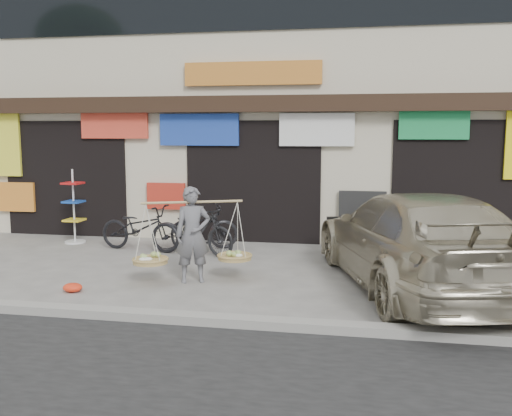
% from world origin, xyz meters
% --- Properties ---
extents(ground, '(70.00, 70.00, 0.00)m').
position_xyz_m(ground, '(0.00, 0.00, 0.00)').
color(ground, gray).
rests_on(ground, ground).
extents(kerb, '(70.00, 0.25, 0.12)m').
position_xyz_m(kerb, '(0.00, -2.00, 0.06)').
color(kerb, gray).
rests_on(kerb, ground).
extents(shophouse_block, '(14.00, 6.32, 7.00)m').
position_xyz_m(shophouse_block, '(-0.00, 6.42, 3.45)').
color(shophouse_block, beige).
rests_on(shophouse_block, ground).
extents(street_vendor, '(1.85, 1.08, 1.58)m').
position_xyz_m(street_vendor, '(-0.32, -0.03, 0.73)').
color(street_vendor, slate).
rests_on(street_vendor, ground).
extents(bike_0, '(1.92, 0.96, 0.97)m').
position_xyz_m(bike_0, '(-2.12, 2.12, 0.48)').
color(bike_0, black).
rests_on(bike_0, ground).
extents(bike_1, '(1.69, 1.11, 0.99)m').
position_xyz_m(bike_1, '(-0.78, 1.98, 0.50)').
color(bike_1, black).
rests_on(bike_1, ground).
extents(bike_2, '(1.91, 1.31, 0.95)m').
position_xyz_m(bike_2, '(-1.02, 2.42, 0.47)').
color(bike_2, black).
rests_on(bike_2, ground).
extents(suv, '(3.55, 5.71, 1.54)m').
position_xyz_m(suv, '(3.23, 0.25, 0.77)').
color(suv, '#BAB096').
rests_on(suv, ground).
extents(display_rack, '(0.45, 0.45, 1.64)m').
position_xyz_m(display_rack, '(-3.88, 2.65, 0.66)').
color(display_rack, silver).
rests_on(display_rack, ground).
extents(red_bag, '(0.31, 0.25, 0.14)m').
position_xyz_m(red_bag, '(-1.99, -0.96, 0.07)').
color(red_bag, '#F33516').
rests_on(red_bag, ground).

